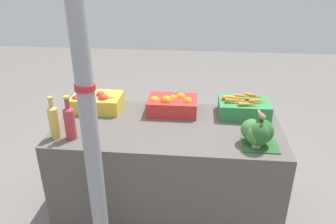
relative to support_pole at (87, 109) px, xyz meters
name	(u,v)px	position (x,y,z in m)	size (l,w,h in m)	color
ground_plane	(168,209)	(0.34, 0.61, -1.16)	(10.00, 10.00, 0.00)	slate
market_table	(168,170)	(0.34, 0.61, -0.78)	(1.58, 0.78, 0.77)	#56514C
support_pole	(87,109)	(0.00, 0.00, 0.00)	(0.10, 0.10, 2.32)	gray
apple_crate	(97,101)	(-0.23, 0.82, -0.32)	(0.37, 0.26, 0.15)	gold
orange_crate	(172,104)	(0.35, 0.83, -0.33)	(0.37, 0.26, 0.16)	red
carrot_crate	(244,107)	(0.88, 0.83, -0.33)	(0.37, 0.26, 0.15)	#2D8442
broccoli_pile	(258,133)	(0.92, 0.38, -0.30)	(0.23, 0.20, 0.18)	#2D602D
juice_bottle_golden	(54,121)	(-0.37, 0.37, -0.27)	(0.06, 0.06, 0.29)	gold
juice_bottle_ruby	(70,121)	(-0.27, 0.37, -0.27)	(0.07, 0.07, 0.30)	#B2333D
sparrow_bird	(262,116)	(0.93, 0.39, -0.19)	(0.05, 0.14, 0.05)	#4C3D2D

